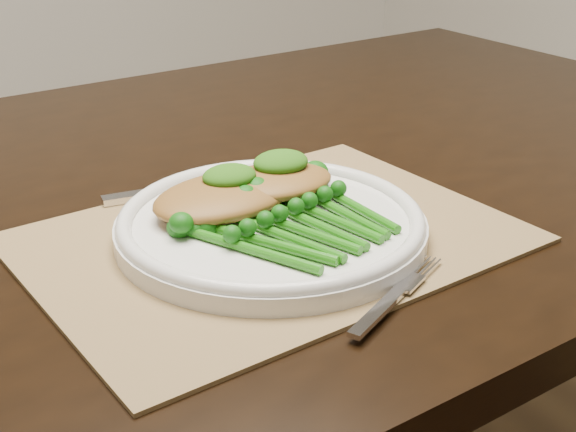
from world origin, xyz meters
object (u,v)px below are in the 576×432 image
placemat (271,239)px  chicken_fillet_left (223,197)px  broccolini_bundle (304,225)px  dinner_plate (271,224)px

placemat → chicken_fillet_left: bearing=118.5°
chicken_fillet_left → broccolini_bundle: bearing=-67.6°
placemat → broccolini_bundle: (0.02, -0.03, 0.02)m
placemat → chicken_fillet_left: chicken_fillet_left is taller
dinner_plate → chicken_fillet_left: size_ratio=2.03×
placemat → chicken_fillet_left: (-0.03, 0.04, 0.03)m
broccolini_bundle → dinner_plate: bearing=97.8°
placemat → broccolini_bundle: size_ratio=2.12×
placemat → dinner_plate: bearing=44.3°
chicken_fillet_left → placemat: bearing=-63.7°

